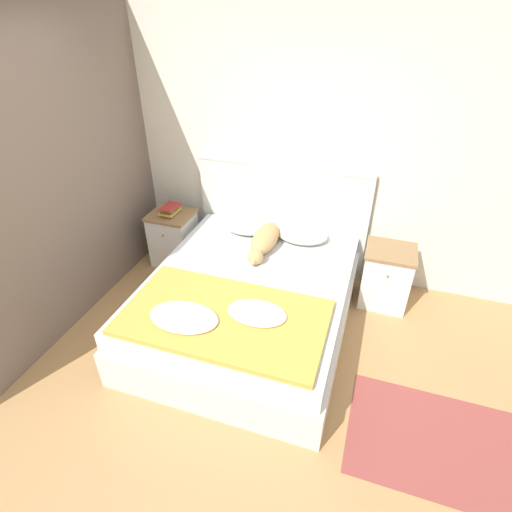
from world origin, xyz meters
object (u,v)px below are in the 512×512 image
object	(u,v)px
nightstand_right	(386,276)
dog	(264,240)
pillow_right	(302,234)
nightstand_left	(174,238)
pillow_left	(248,225)
book_stack	(170,210)
bed	(249,302)

from	to	relation	value
nightstand_right	dog	world-z (taller)	dog
pillow_right	nightstand_left	bearing A→B (deg)	-177.93
nightstand_left	dog	size ratio (longest dim) A/B	0.81
nightstand_right	pillow_left	xyz separation A→B (m)	(-1.41, 0.05, 0.28)
nightstand_right	dog	size ratio (longest dim) A/B	0.81
pillow_right	book_stack	world-z (taller)	book_stack
bed	nightstand_left	bearing A→B (deg)	147.20
pillow_right	pillow_left	bearing A→B (deg)	180.00
nightstand_left	pillow_right	xyz separation A→B (m)	(1.41, 0.05, 0.28)
bed	book_stack	xyz separation A→B (m)	(-1.13, 0.73, 0.38)
nightstand_right	book_stack	distance (m)	2.28
nightstand_right	pillow_left	size ratio (longest dim) A/B	1.18
nightstand_right	pillow_left	distance (m)	1.44
book_stack	pillow_left	bearing A→B (deg)	3.39
pillow_left	pillow_right	distance (m)	0.56
bed	nightstand_right	world-z (taller)	nightstand_right
pillow_left	pillow_right	world-z (taller)	same
bed	nightstand_left	size ratio (longest dim) A/B	3.40
pillow_right	dog	world-z (taller)	dog
pillow_right	dog	bearing A→B (deg)	-136.81
pillow_left	book_stack	world-z (taller)	book_stack
nightstand_right	dog	bearing A→B (deg)	-168.68
pillow_left	dog	size ratio (longest dim) A/B	0.68
book_stack	nightstand_left	bearing A→B (deg)	-91.02
pillow_right	dog	xyz separation A→B (m)	(-0.30, -0.28, 0.03)
nightstand_right	book_stack	bearing A→B (deg)	179.97
dog	pillow_right	bearing A→B (deg)	43.19
dog	nightstand_left	bearing A→B (deg)	168.37
nightstand_left	pillow_left	size ratio (longest dim) A/B	1.18
pillow_right	bed	bearing A→B (deg)	-109.98
dog	bed	bearing A→B (deg)	-88.22
bed	nightstand_right	size ratio (longest dim) A/B	3.40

